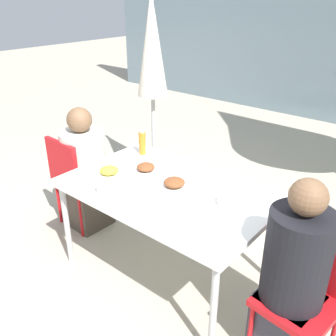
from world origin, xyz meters
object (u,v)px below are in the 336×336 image
Objects in this scene: person_right at (293,281)px; closed_umbrella at (152,55)px; person_left at (85,174)px; chair_right at (307,285)px; chair_left at (74,177)px; drinking_cup at (102,188)px; salad_bowl at (231,201)px; bottle at (142,143)px.

closed_umbrella reaches higher than person_right.
chair_right is at bearing -0.18° from person_left.
person_left is (0.05, 0.08, 0.02)m from chair_left.
closed_umbrella is (-2.15, 1.11, 0.90)m from chair_right.
drinking_cup is 0.49× the size of salad_bowl.
person_left is at bearing 58.08° from chair_left.
chair_left is 1.53m from salad_bowl.
chair_left is at bearing 157.83° from drinking_cup.
salad_bowl is (1.56, -0.98, -0.64)m from closed_umbrella.
person_right is at bearing -0.06° from chair_left.
chair_right is 0.66m from salad_bowl.
person_left is 0.95× the size of person_right.
person_left is 0.62m from bottle.
chair_left is 2.09m from chair_right.
bottle is 1.18× the size of salad_bowl.
person_right is 13.54× the size of drinking_cup.
bottle is at bearing 37.78° from chair_left.
salad_bowl is (1.45, 0.05, 0.25)m from person_left.
drinking_cup is at bearing 19.74° from chair_right.
chair_left is 2.04m from person_right.
drinking_cup reaches higher than salad_bowl.
salad_bowl is at bearing -5.60° from chair_right.
person_left reaches higher than salad_bowl.
bottle reaches higher than drinking_cup.
drinking_cup is at bearing -20.12° from chair_left.
drinking_cup is at bearing -26.73° from person_left.
salad_bowl is at bearing 6.92° from chair_left.
person_left reaches higher than bottle.
person_left is 12.90× the size of drinking_cup.
closed_umbrella reaches higher than salad_bowl.
closed_umbrella is 11.43× the size of salad_bowl.
person_right is 0.58× the size of closed_umbrella.
drinking_cup is at bearing -60.23° from closed_umbrella.
closed_umbrella is at bearing 147.80° from salad_bowl.
person_left is at bearing -84.10° from closed_umbrella.
chair_right reaches higher than salad_bowl.
bottle reaches higher than chair_left.
chair_left is 0.77× the size of person_left.
drinking_cup is at bearing -68.83° from bottle.
person_left is 1.36m from closed_umbrella.
person_right reaches higher than person_left.
person_right is (1.98, -0.15, 0.03)m from person_left.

